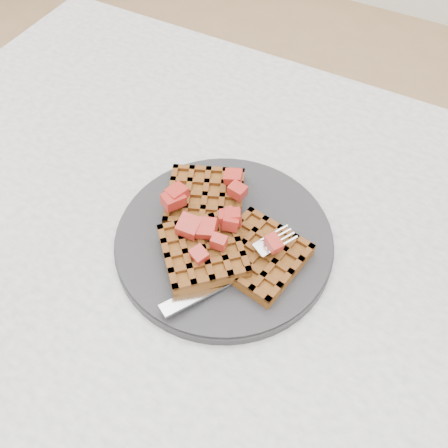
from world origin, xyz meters
The scene contains 6 objects.
ground centered at (0.00, 0.00, 0.00)m, with size 4.00×4.00×0.00m, color tan.
table centered at (0.00, 0.00, 0.64)m, with size 1.20×0.80×0.75m.
plate centered at (-0.08, 0.02, 0.76)m, with size 0.26×0.26×0.02m, color black.
waffles centered at (-0.08, 0.02, 0.78)m, with size 0.21×0.20×0.03m.
strawberry_pile centered at (-0.08, 0.02, 0.80)m, with size 0.15×0.15×0.02m, color maroon, non-canonical shape.
fork centered at (-0.04, -0.02, 0.77)m, with size 0.02×0.18×0.02m, color silver, non-canonical shape.
Camera 1 is at (0.09, -0.28, 1.25)m, focal length 40.00 mm.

